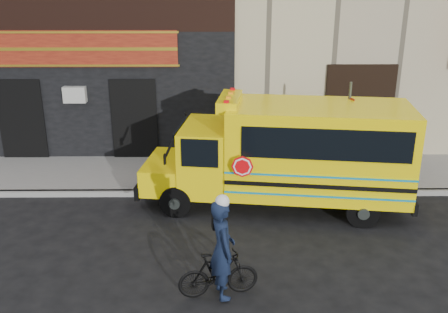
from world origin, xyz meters
The scene contains 7 objects.
ground centered at (0.00, 0.00, 0.00)m, with size 120.00×120.00×0.00m, color black.
curb centered at (0.00, 2.60, 0.07)m, with size 40.00×0.20×0.15m, color gray.
sidewalk centered at (0.00, 4.10, 0.07)m, with size 40.00×3.00×0.15m, color slate.
school_bus centered at (1.35, 1.93, 1.51)m, with size 7.12×3.01×2.92m.
sign_pole centered at (2.90, 2.51, 1.76)m, with size 0.11×0.27×3.19m.
bicycle centered at (-0.50, -2.00, 0.46)m, with size 0.43×1.53×0.92m, color black.
cyclist centered at (-0.42, -2.05, 0.98)m, with size 0.71×0.47×1.95m, color black.
Camera 1 is at (-0.46, -10.06, 5.74)m, focal length 40.00 mm.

